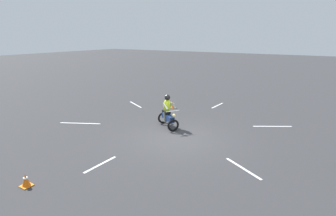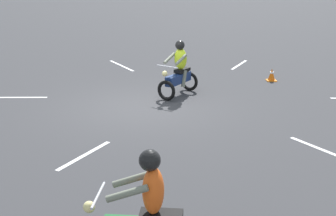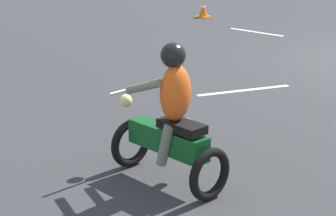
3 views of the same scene
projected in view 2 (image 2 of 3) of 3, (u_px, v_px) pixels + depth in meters
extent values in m
plane|color=#333335|center=(143.00, 107.00, 13.03)|extent=(120.00, 120.00, 0.00)
torus|color=black|center=(166.00, 91.00, 13.53)|extent=(0.55, 0.43, 0.60)
torus|color=black|center=(189.00, 81.00, 14.56)|extent=(0.55, 0.43, 0.60)
cube|color=navy|center=(178.00, 79.00, 13.98)|extent=(0.84, 1.03, 0.28)
cube|color=black|center=(182.00, 70.00, 14.09)|extent=(0.54, 0.61, 0.10)
cylinder|color=silver|center=(167.00, 67.00, 13.35)|extent=(0.59, 0.44, 0.04)
sphere|color=#F2E08C|center=(165.00, 74.00, 13.31)|extent=(0.22, 0.22, 0.16)
ellipsoid|color=#CCEA26|center=(181.00, 59.00, 13.90)|extent=(0.49, 0.46, 0.64)
cylinder|color=slate|center=(169.00, 58.00, 13.75)|extent=(0.39, 0.50, 0.27)
cylinder|color=slate|center=(181.00, 60.00, 13.54)|extent=(0.39, 0.50, 0.27)
cylinder|color=slate|center=(176.00, 77.00, 14.13)|extent=(0.24, 0.27, 0.51)
cylinder|color=slate|center=(184.00, 79.00, 13.98)|extent=(0.24, 0.27, 0.51)
sphere|color=black|center=(180.00, 45.00, 13.74)|extent=(0.39, 0.39, 0.28)
cube|color=black|center=(161.00, 216.00, 6.05)|extent=(0.59, 0.33, 0.10)
cylinder|color=silver|center=(98.00, 195.00, 6.05)|extent=(0.13, 0.70, 0.04)
sphere|color=#F2E08C|center=(89.00, 207.00, 6.11)|extent=(0.18, 0.18, 0.16)
ellipsoid|color=#EA5919|center=(153.00, 191.00, 5.95)|extent=(0.33, 0.43, 0.64)
cylinder|color=slate|center=(133.00, 179.00, 6.15)|extent=(0.55, 0.16, 0.27)
cylinder|color=slate|center=(127.00, 194.00, 5.78)|extent=(0.55, 0.16, 0.27)
sphere|color=black|center=(150.00, 160.00, 5.83)|extent=(0.32, 0.32, 0.28)
cube|color=orange|center=(271.00, 80.00, 15.83)|extent=(0.32, 0.32, 0.03)
cone|color=orange|center=(272.00, 74.00, 15.76)|extent=(0.24, 0.24, 0.40)
cylinder|color=white|center=(272.00, 73.00, 15.75)|extent=(0.13, 0.13, 0.05)
cube|color=silver|center=(22.00, 97.00, 13.91)|extent=(1.49, 0.15, 0.01)
cube|color=silver|center=(84.00, 155.00, 9.79)|extent=(0.97, 1.52, 0.01)
cube|color=silver|center=(326.00, 151.00, 9.99)|extent=(1.09, 1.73, 0.01)
cube|color=silver|center=(239.00, 65.00, 18.25)|extent=(0.94, 1.66, 0.01)
cube|color=silver|center=(121.00, 66.00, 18.11)|extent=(1.07, 1.98, 0.01)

